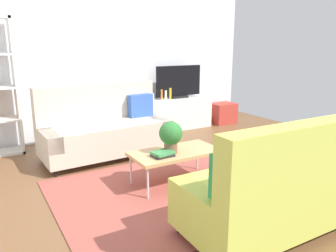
% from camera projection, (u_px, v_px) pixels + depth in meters
% --- Properties ---
extents(ground_plane, '(7.68, 7.68, 0.00)m').
position_uv_depth(ground_plane, '(176.00, 188.00, 4.03)').
color(ground_plane, brown).
extents(wall_far, '(6.40, 0.12, 2.90)m').
position_uv_depth(wall_far, '(96.00, 58.00, 6.02)').
color(wall_far, silver).
rests_on(wall_far, ground_plane).
extents(area_rug, '(2.90, 2.20, 0.01)m').
position_uv_depth(area_rug, '(180.00, 189.00, 3.98)').
color(area_rug, '#9E4C42').
rests_on(area_rug, ground_plane).
extents(couch_beige, '(1.94, 0.92, 1.10)m').
position_uv_depth(couch_beige, '(105.00, 129.00, 5.06)').
color(couch_beige, beige).
rests_on(couch_beige, ground_plane).
extents(couch_green, '(1.91, 0.86, 1.10)m').
position_uv_depth(couch_green, '(284.00, 186.00, 3.01)').
color(couch_green, '#C1CC51').
rests_on(couch_green, ground_plane).
extents(coffee_table, '(1.10, 0.56, 0.42)m').
position_uv_depth(coffee_table, '(175.00, 153.00, 4.08)').
color(coffee_table, tan).
rests_on(coffee_table, ground_plane).
extents(tv_console, '(1.40, 0.44, 0.64)m').
position_uv_depth(tv_console, '(178.00, 113.00, 6.77)').
color(tv_console, silver).
rests_on(tv_console, ground_plane).
extents(tv, '(1.00, 0.20, 0.64)m').
position_uv_depth(tv, '(179.00, 82.00, 6.60)').
color(tv, black).
rests_on(tv, tv_console).
extents(storage_trunk, '(0.52, 0.40, 0.44)m').
position_uv_depth(storage_trunk, '(223.00, 113.00, 7.25)').
color(storage_trunk, '#B2382D').
rests_on(storage_trunk, ground_plane).
extents(potted_plant, '(0.28, 0.28, 0.39)m').
position_uv_depth(potted_plant, '(171.00, 135.00, 3.96)').
color(potted_plant, brown).
rests_on(potted_plant, coffee_table).
extents(table_book_0, '(0.24, 0.18, 0.03)m').
position_uv_depth(table_book_0, '(163.00, 155.00, 3.88)').
color(table_book_0, '#262626').
rests_on(table_book_0, coffee_table).
extents(table_book_1, '(0.27, 0.22, 0.03)m').
position_uv_depth(table_book_1, '(163.00, 153.00, 3.87)').
color(table_book_1, '#3F8C4C').
rests_on(table_book_1, table_book_0).
extents(vase_0, '(0.12, 0.12, 0.12)m').
position_uv_depth(vase_0, '(151.00, 96.00, 6.44)').
color(vase_0, silver).
rests_on(vase_0, tv_console).
extents(bottle_0, '(0.04, 0.04, 0.20)m').
position_uv_depth(bottle_0, '(161.00, 94.00, 6.44)').
color(bottle_0, orange).
rests_on(bottle_0, tv_console).
extents(bottle_1, '(0.05, 0.05, 0.18)m').
position_uv_depth(bottle_1, '(166.00, 95.00, 6.49)').
color(bottle_1, silver).
rests_on(bottle_1, tv_console).
extents(bottle_2, '(0.05, 0.05, 0.22)m').
position_uv_depth(bottle_2, '(170.00, 93.00, 6.53)').
color(bottle_2, gold).
rests_on(bottle_2, tv_console).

